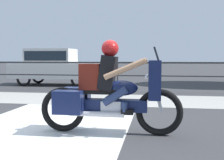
# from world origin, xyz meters

# --- Properties ---
(ground_plane) EXTENTS (120.00, 120.00, 0.00)m
(ground_plane) POSITION_xyz_m (0.00, 0.00, 0.00)
(ground_plane) COLOR #38383A
(sidewalk_band) EXTENTS (44.00, 2.40, 0.01)m
(sidewalk_band) POSITION_xyz_m (0.00, 3.40, 0.01)
(sidewalk_band) COLOR #A8A59E
(sidewalk_band) RESTS_ON ground
(crosswalk_band) EXTENTS (3.03, 6.00, 0.01)m
(crosswalk_band) POSITION_xyz_m (-0.58, -0.20, 0.00)
(crosswalk_band) COLOR silver
(crosswalk_band) RESTS_ON ground
(fence_railing) EXTENTS (36.00, 0.05, 1.15)m
(fence_railing) POSITION_xyz_m (0.00, 5.29, 0.90)
(fence_railing) COLOR #232326
(fence_railing) RESTS_ON ground
(motorcycle) EXTENTS (2.46, 0.76, 1.60)m
(motorcycle) POSITION_xyz_m (0.62, -0.44, 0.71)
(motorcycle) COLOR black
(motorcycle) RESTS_ON ground
(parked_car) EXTENTS (4.13, 1.74, 1.72)m
(parked_car) POSITION_xyz_m (-3.32, 7.59, 0.97)
(parked_car) COLOR silver
(parked_car) RESTS_ON ground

